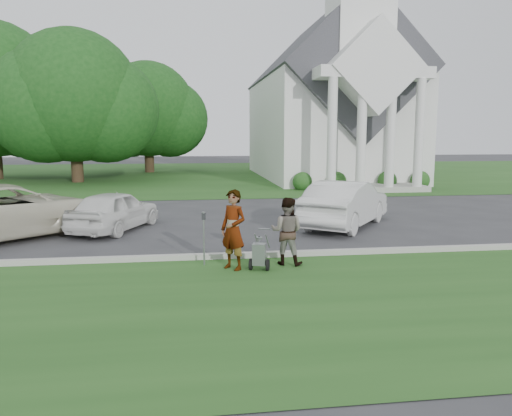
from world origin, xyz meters
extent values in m
plane|color=#333335|center=(0.00, 0.00, 0.00)|extent=(120.00, 120.00, 0.00)
cube|color=#224C1A|center=(0.00, -3.00, 0.01)|extent=(80.00, 7.00, 0.01)
cube|color=#224C1A|center=(0.00, 27.00, 0.01)|extent=(80.00, 30.00, 0.01)
cube|color=#9E9E93|center=(0.00, 0.55, 0.07)|extent=(80.00, 0.18, 0.15)
cube|color=white|center=(9.00, 24.00, 3.50)|extent=(9.00, 16.00, 7.00)
cube|color=#38383D|center=(9.00, 24.00, 7.00)|extent=(9.19, 17.00, 9.19)
cube|color=#9E9E93|center=(9.00, 14.80, 0.15)|extent=(6.20, 2.60, 0.30)
cylinder|color=white|center=(6.60, 13.80, 3.00)|extent=(0.50, 0.50, 6.00)
cylinder|color=white|center=(8.20, 13.80, 3.00)|extent=(0.50, 0.50, 6.00)
cylinder|color=white|center=(9.80, 13.80, 3.00)|extent=(0.50, 0.50, 6.00)
cylinder|color=white|center=(11.40, 13.80, 3.00)|extent=(0.50, 0.50, 6.00)
cube|color=white|center=(9.00, 14.60, 6.30)|extent=(6.20, 2.00, 0.60)
cube|color=white|center=(9.00, 14.60, 6.60)|extent=(5.09, 2.20, 5.09)
cube|color=white|center=(9.00, 17.00, 10.50)|extent=(3.20, 3.20, 7.00)
sphere|color=#1E4C19|center=(5.50, 15.70, 0.45)|extent=(1.10, 1.10, 1.10)
sphere|color=#1E4C19|center=(7.50, 15.70, 0.45)|extent=(1.10, 1.10, 1.10)
sphere|color=#1E4C19|center=(10.50, 15.70, 0.45)|extent=(1.10, 1.10, 1.10)
sphere|color=#1E4C19|center=(12.50, 15.70, 0.45)|extent=(1.10, 1.10, 1.10)
cylinder|color=#332316|center=(-8.00, 22.00, 1.60)|extent=(0.76, 0.76, 3.20)
sphere|color=#144214|center=(-8.00, 22.00, 5.51)|extent=(8.40, 8.40, 8.40)
sphere|color=#144214|center=(-6.11, 22.30, 4.67)|extent=(6.89, 6.89, 6.89)
sphere|color=#144214|center=(-9.68, 21.70, 4.88)|extent=(7.22, 7.22, 7.22)
sphere|color=#144214|center=(-11.93, 25.30, 5.21)|extent=(7.54, 7.54, 7.54)
cylinder|color=#332316|center=(-4.00, 30.00, 1.50)|extent=(0.76, 0.76, 3.00)
sphere|color=#144214|center=(-4.00, 30.00, 5.09)|extent=(7.60, 7.60, 7.60)
sphere|color=#144214|center=(-2.29, 30.30, 4.33)|extent=(6.23, 6.23, 6.23)
sphere|color=#144214|center=(-5.52, 29.70, 4.52)|extent=(6.54, 6.54, 6.54)
cylinder|color=black|center=(0.54, -0.56, 0.13)|extent=(0.14, 0.28, 0.27)
cylinder|color=black|center=(0.92, -0.67, 0.13)|extent=(0.14, 0.28, 0.27)
cylinder|color=#2D2D33|center=(0.73, -0.61, 0.13)|extent=(0.44, 0.16, 0.03)
cube|color=gray|center=(0.73, -0.61, 0.38)|extent=(0.36, 0.32, 0.49)
cone|color=gray|center=(0.73, -0.61, 0.71)|extent=(0.19, 0.19, 0.14)
cylinder|color=#2D2D33|center=(0.73, -0.61, 0.78)|extent=(0.04, 0.04, 0.05)
cylinder|color=gray|center=(0.74, -0.17, 0.60)|extent=(0.22, 0.64, 0.47)
cylinder|color=gray|center=(0.98, -0.24, 0.60)|extent=(0.22, 0.64, 0.47)
cylinder|color=gray|center=(0.96, 0.11, 0.83)|extent=(0.28, 0.11, 0.03)
imported|color=#999999|center=(0.15, -0.46, 0.92)|extent=(0.79, 0.79, 1.85)
imported|color=#999999|center=(1.45, -0.20, 0.81)|extent=(0.96, 0.86, 1.62)
cylinder|color=gray|center=(-0.51, -0.02, 0.56)|extent=(0.04, 0.04, 1.12)
cube|color=#2D2D33|center=(-0.51, -0.02, 1.20)|extent=(0.09, 0.07, 0.17)
cylinder|color=gray|center=(-0.51, -0.02, 1.28)|extent=(0.08, 0.08, 0.03)
imported|color=beige|center=(-6.24, 4.03, 0.82)|extent=(6.22, 6.00, 1.65)
imported|color=white|center=(-3.24, 4.75, 0.66)|extent=(2.89, 4.19, 1.33)
imported|color=silver|center=(4.39, 4.46, 0.78)|extent=(4.14, 4.79, 1.56)
camera|label=1|loc=(-0.83, -11.65, 3.11)|focal=35.00mm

